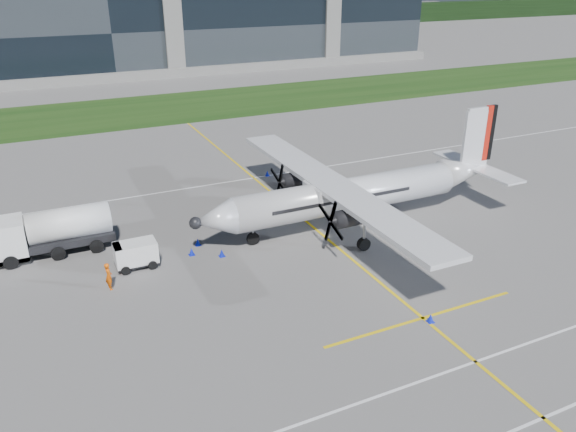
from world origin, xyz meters
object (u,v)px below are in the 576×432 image
at_px(safety_cone_stbdwing, 267,173).
at_px(safety_cone_nose_port, 222,253).
at_px(fuel_tanker_truck, 43,234).
at_px(safety_cone_fwd, 192,251).
at_px(turboprop_aircraft, 359,174).
at_px(safety_cone_nose_stbd, 198,242).
at_px(safety_cone_portwing, 430,318).
at_px(baggage_tug, 136,255).
at_px(ground_crew_person, 108,274).

xyz_separation_m(safety_cone_stbdwing, safety_cone_nose_port, (-8.70, -12.81, 0.00)).
distance_m(fuel_tanker_truck, safety_cone_fwd, 9.55).
bearing_deg(turboprop_aircraft, safety_cone_stbdwing, 98.72).
distance_m(safety_cone_fwd, safety_cone_nose_stbd, 1.40).
bearing_deg(safety_cone_stbdwing, safety_cone_portwing, -92.76).
xyz_separation_m(safety_cone_fwd, safety_cone_nose_stbd, (0.77, 1.17, 0.00)).
distance_m(fuel_tanker_truck, baggage_tug, 6.54).
relative_size(ground_crew_person, safety_cone_portwing, 3.83).
distance_m(turboprop_aircraft, ground_crew_person, 18.03).
bearing_deg(safety_cone_portwing, safety_cone_nose_port, 122.87).
distance_m(safety_cone_nose_stbd, safety_cone_nose_port, 2.38).
xyz_separation_m(turboprop_aircraft, safety_cone_nose_port, (-10.55, -0.74, -3.52)).
bearing_deg(safety_cone_nose_port, turboprop_aircraft, 3.99).
relative_size(fuel_tanker_truck, ground_crew_person, 4.10).
xyz_separation_m(baggage_tug, ground_crew_person, (-1.95, -2.01, 0.14)).
bearing_deg(baggage_tug, safety_cone_portwing, -44.72).
distance_m(fuel_tanker_truck, safety_cone_nose_stbd, 9.83).
bearing_deg(fuel_tanker_truck, safety_cone_stbdwing, 22.07).
bearing_deg(safety_cone_fwd, ground_crew_person, -159.46).
bearing_deg(safety_cone_nose_stbd, safety_cone_portwing, -58.53).
relative_size(turboprop_aircraft, safety_cone_stbdwing, 50.27).
height_order(turboprop_aircraft, safety_cone_portwing, turboprop_aircraft).
xyz_separation_m(safety_cone_fwd, safety_cone_stbdwing, (10.41, 11.79, 0.00)).
bearing_deg(safety_cone_portwing, ground_crew_person, 144.17).
bearing_deg(safety_cone_nose_stbd, fuel_tanker_truck, 162.43).
bearing_deg(baggage_tug, ground_crew_person, -134.11).
relative_size(safety_cone_nose_stbd, safety_cone_portwing, 1.00).
distance_m(turboprop_aircraft, safety_cone_fwd, 12.76).
relative_size(baggage_tug, safety_cone_portwing, 5.46).
bearing_deg(ground_crew_person, baggage_tug, -51.62).
xyz_separation_m(ground_crew_person, safety_cone_stbdwing, (15.87, 13.84, -0.71)).
bearing_deg(safety_cone_fwd, safety_cone_stbdwing, 48.56).
distance_m(baggage_tug, safety_cone_fwd, 3.56).
bearing_deg(safety_cone_stbdwing, baggage_tug, -139.65).
bearing_deg(safety_cone_portwing, baggage_tug, 135.28).
bearing_deg(baggage_tug, safety_cone_fwd, 0.60).
relative_size(fuel_tanker_truck, baggage_tug, 2.88).
bearing_deg(safety_cone_nose_port, safety_cone_stbdwing, 55.82).
distance_m(ground_crew_person, safety_cone_stbdwing, 21.07).
height_order(safety_cone_stbdwing, safety_cone_nose_port, same).
height_order(fuel_tanker_truck, safety_cone_nose_port, fuel_tanker_truck).
bearing_deg(safety_cone_nose_port, fuel_tanker_truck, 153.39).
distance_m(baggage_tug, ground_crew_person, 2.80).
relative_size(ground_crew_person, safety_cone_fwd, 3.83).
relative_size(ground_crew_person, safety_cone_nose_port, 3.83).
xyz_separation_m(fuel_tanker_truck, ground_crew_person, (3.07, -6.16, -0.52)).
distance_m(safety_cone_portwing, safety_cone_nose_port, 13.85).
bearing_deg(fuel_tanker_truck, ground_crew_person, -63.51).
bearing_deg(safety_cone_stbdwing, safety_cone_fwd, -131.44).
distance_m(fuel_tanker_truck, safety_cone_nose_port, 11.52).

